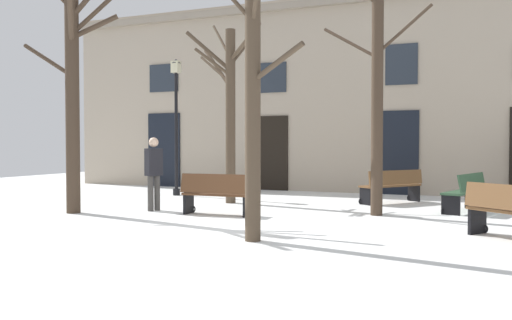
{
  "coord_description": "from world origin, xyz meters",
  "views": [
    {
      "loc": [
        4.49,
        -9.23,
        1.6
      ],
      "look_at": [
        0.0,
        1.59,
        1.24
      ],
      "focal_mm": 37.52,
      "sensor_mm": 36.0,
      "label": 1
    }
  ],
  "objects_px": {
    "bench_by_litter_bin": "(216,194)",
    "person_by_shop_door": "(154,170)",
    "streetlamp": "(176,113)",
    "tree_foreground": "(253,92)",
    "bench_near_center_tree": "(465,192)",
    "bench_far_corner": "(392,185)",
    "tree_center": "(377,90)",
    "tree_left_of_center": "(73,83)",
    "tree_near_facade": "(229,105)"
  },
  "relations": [
    {
      "from": "streetlamp",
      "to": "person_by_shop_door",
      "type": "relative_size",
      "value": 2.41
    },
    {
      "from": "streetlamp",
      "to": "bench_by_litter_bin",
      "type": "xyz_separation_m",
      "value": [
        3.23,
        -3.67,
        -2.08
      ]
    },
    {
      "from": "tree_foreground",
      "to": "person_by_shop_door",
      "type": "distance_m",
      "value": 4.83
    },
    {
      "from": "bench_by_litter_bin",
      "to": "person_by_shop_door",
      "type": "distance_m",
      "value": 1.8
    },
    {
      "from": "bench_far_corner",
      "to": "person_by_shop_door",
      "type": "bearing_deg",
      "value": -15.44
    },
    {
      "from": "tree_center",
      "to": "streetlamp",
      "type": "height_order",
      "value": "tree_center"
    },
    {
      "from": "tree_foreground",
      "to": "bench_near_center_tree",
      "type": "bearing_deg",
      "value": 59.59
    },
    {
      "from": "tree_foreground",
      "to": "bench_near_center_tree",
      "type": "xyz_separation_m",
      "value": [
        3.13,
        5.34,
        -1.97
      ]
    },
    {
      "from": "bench_near_center_tree",
      "to": "person_by_shop_door",
      "type": "height_order",
      "value": "person_by_shop_door"
    },
    {
      "from": "tree_left_of_center",
      "to": "bench_by_litter_bin",
      "type": "relative_size",
      "value": 3.46
    },
    {
      "from": "bench_by_litter_bin",
      "to": "person_by_shop_door",
      "type": "xyz_separation_m",
      "value": [
        -1.73,
        0.14,
        0.5
      ]
    },
    {
      "from": "streetlamp",
      "to": "bench_far_corner",
      "type": "distance_m",
      "value": 6.82
    },
    {
      "from": "bench_near_center_tree",
      "to": "bench_by_litter_bin",
      "type": "bearing_deg",
      "value": -43.95
    },
    {
      "from": "tree_foreground",
      "to": "streetlamp",
      "type": "bearing_deg",
      "value": 129.78
    },
    {
      "from": "person_by_shop_door",
      "to": "streetlamp",
      "type": "bearing_deg",
      "value": 47.3
    },
    {
      "from": "bench_by_litter_bin",
      "to": "bench_far_corner",
      "type": "xyz_separation_m",
      "value": [
        3.26,
        3.98,
        0.0
      ]
    },
    {
      "from": "tree_left_of_center",
      "to": "bench_by_litter_bin",
      "type": "distance_m",
      "value": 4.15
    },
    {
      "from": "tree_center",
      "to": "streetlamp",
      "type": "relative_size",
      "value": 1.36
    },
    {
      "from": "tree_foreground",
      "to": "tree_near_facade",
      "type": "xyz_separation_m",
      "value": [
        -2.8,
        4.98,
        0.21
      ]
    },
    {
      "from": "bench_near_center_tree",
      "to": "tree_foreground",
      "type": "bearing_deg",
      "value": -12.64
    },
    {
      "from": "tree_foreground",
      "to": "tree_near_facade",
      "type": "bearing_deg",
      "value": 119.39
    },
    {
      "from": "tree_center",
      "to": "person_by_shop_door",
      "type": "bearing_deg",
      "value": -165.98
    },
    {
      "from": "bench_near_center_tree",
      "to": "streetlamp",
      "type": "bearing_deg",
      "value": -78.52
    },
    {
      "from": "bench_by_litter_bin",
      "to": "bench_near_center_tree",
      "type": "height_order",
      "value": "bench_by_litter_bin"
    },
    {
      "from": "tree_foreground",
      "to": "streetlamp",
      "type": "xyz_separation_m",
      "value": [
        -5.21,
        6.26,
        0.12
      ]
    },
    {
      "from": "tree_foreground",
      "to": "bench_far_corner",
      "type": "relative_size",
      "value": 2.7
    },
    {
      "from": "tree_center",
      "to": "bench_by_litter_bin",
      "type": "distance_m",
      "value": 4.25
    },
    {
      "from": "tree_left_of_center",
      "to": "bench_by_litter_bin",
      "type": "xyz_separation_m",
      "value": [
        3.18,
        0.92,
        -2.5
      ]
    },
    {
      "from": "tree_center",
      "to": "streetlamp",
      "type": "xyz_separation_m",
      "value": [
        -6.51,
        2.28,
        -0.23
      ]
    },
    {
      "from": "tree_left_of_center",
      "to": "streetlamp",
      "type": "bearing_deg",
      "value": 90.61
    },
    {
      "from": "tree_center",
      "to": "tree_foreground",
      "type": "relative_size",
      "value": 1.18
    },
    {
      "from": "tree_left_of_center",
      "to": "bench_near_center_tree",
      "type": "distance_m",
      "value": 9.41
    },
    {
      "from": "person_by_shop_door",
      "to": "tree_center",
      "type": "bearing_deg",
      "value": -51.71
    },
    {
      "from": "streetlamp",
      "to": "tree_left_of_center",
      "type": "bearing_deg",
      "value": -89.39
    },
    {
      "from": "bench_by_litter_bin",
      "to": "person_by_shop_door",
      "type": "bearing_deg",
      "value": -6.46
    },
    {
      "from": "tree_center",
      "to": "bench_far_corner",
      "type": "bearing_deg",
      "value": 90.47
    },
    {
      "from": "bench_by_litter_bin",
      "to": "tree_center",
      "type": "bearing_deg",
      "value": -158.79
    },
    {
      "from": "bench_by_litter_bin",
      "to": "person_by_shop_door",
      "type": "height_order",
      "value": "person_by_shop_door"
    },
    {
      "from": "tree_center",
      "to": "tree_left_of_center",
      "type": "bearing_deg",
      "value": -160.32
    },
    {
      "from": "tree_near_facade",
      "to": "person_by_shop_door",
      "type": "xyz_separation_m",
      "value": [
        -0.91,
        -2.25,
        -1.67
      ]
    },
    {
      "from": "tree_foreground",
      "to": "bench_by_litter_bin",
      "type": "height_order",
      "value": "tree_foreground"
    },
    {
      "from": "tree_near_facade",
      "to": "bench_far_corner",
      "type": "xyz_separation_m",
      "value": [
        4.08,
        1.59,
        -2.17
      ]
    },
    {
      "from": "bench_near_center_tree",
      "to": "tree_center",
      "type": "bearing_deg",
      "value": -35.67
    },
    {
      "from": "bench_far_corner",
      "to": "bench_by_litter_bin",
      "type": "bearing_deg",
      "value": -2.34
    },
    {
      "from": "tree_near_facade",
      "to": "streetlamp",
      "type": "bearing_deg",
      "value": 151.98
    },
    {
      "from": "streetlamp",
      "to": "tree_near_facade",
      "type": "bearing_deg",
      "value": -28.02
    },
    {
      "from": "tree_center",
      "to": "bench_by_litter_bin",
      "type": "height_order",
      "value": "tree_center"
    },
    {
      "from": "bench_by_litter_bin",
      "to": "bench_near_center_tree",
      "type": "relative_size",
      "value": 0.94
    },
    {
      "from": "tree_near_facade",
      "to": "tree_center",
      "type": "bearing_deg",
      "value": -13.67
    },
    {
      "from": "tree_near_facade",
      "to": "bench_near_center_tree",
      "type": "bearing_deg",
      "value": 3.5
    }
  ]
}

